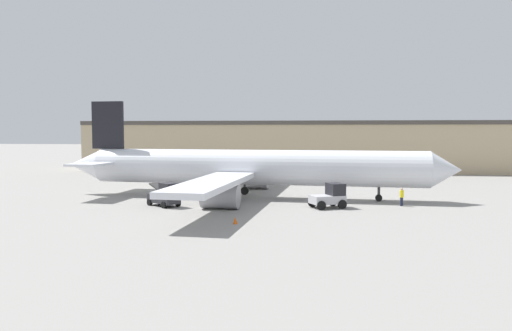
{
  "coord_description": "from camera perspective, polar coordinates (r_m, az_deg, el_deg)",
  "views": [
    {
      "loc": [
        6.53,
        -52.74,
        7.23
      ],
      "look_at": [
        0.0,
        0.0,
        3.5
      ],
      "focal_mm": 35.0,
      "sensor_mm": 36.0,
      "label": 1
    }
  ],
  "objects": [
    {
      "name": "safety_cone_near",
      "position": [
        38.93,
        -2.39,
        -6.28
      ],
      "size": [
        0.36,
        0.36,
        0.55
      ],
      "color": "#EF590F",
      "rests_on": "ground_plane"
    },
    {
      "name": "baggage_tug",
      "position": [
        47.28,
        8.44,
        -3.52
      ],
      "size": [
        3.62,
        3.24,
        2.3
      ],
      "rotation": [
        0.0,
        0.0,
        0.45
      ],
      "color": "#B2B2B7",
      "rests_on": "ground_plane"
    },
    {
      "name": "belt_loader_truck",
      "position": [
        48.45,
        -10.32,
        -3.37
      ],
      "size": [
        3.71,
        3.4,
        2.3
      ],
      "rotation": [
        0.0,
        0.0,
        -0.67
      ],
      "color": "#2D2D33",
      "rests_on": "ground_plane"
    },
    {
      "name": "terminal_building",
      "position": [
        93.35,
        6.44,
        2.29
      ],
      "size": [
        82.15,
        17.37,
        8.93
      ],
      "color": "tan",
      "rests_on": "ground_plane"
    },
    {
      "name": "airplane",
      "position": [
        53.49,
        -1.01,
        -0.31
      ],
      "size": [
        42.87,
        39.31,
        10.51
      ],
      "rotation": [
        0.0,
        0.0,
        -0.07
      ],
      "color": "silver",
      "rests_on": "ground_plane"
    },
    {
      "name": "ground_plane",
      "position": [
        53.63,
        0.0,
        -3.74
      ],
      "size": [
        400.0,
        400.0,
        0.0
      ],
      "primitive_type": "plane",
      "color": "gray"
    },
    {
      "name": "ground_crew_worker",
      "position": [
        49.86,
        16.31,
        -3.41
      ],
      "size": [
        0.39,
        0.39,
        1.75
      ],
      "rotation": [
        0.0,
        0.0,
        2.79
      ],
      "color": "#1E2338",
      "rests_on": "ground_plane"
    }
  ]
}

